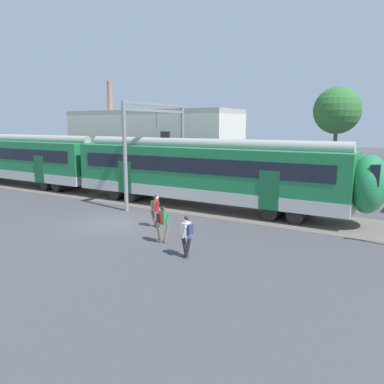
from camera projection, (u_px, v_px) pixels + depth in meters
ground_plane at (112, 224)px, 19.80m from camera, size 160.00×160.00×0.00m
track_bed at (79, 191)px, 29.32m from camera, size 80.00×4.40×0.01m
commuter_train at (101, 165)px, 27.66m from camera, size 38.05×3.07×4.73m
pedestrian_red at (156, 208)px, 18.95m from camera, size 0.71×0.50×1.67m
pedestrian_green at (163, 221)px, 16.45m from camera, size 0.60×0.61×1.67m
pedestrian_white at (187, 233)px, 14.62m from camera, size 0.63×0.57×1.67m
catenary_gantry at (157, 138)px, 24.72m from camera, size 0.24×6.64×6.53m
background_building at (152, 147)px, 33.77m from camera, size 16.08×5.00×9.20m
street_tree_right at (337, 111)px, 31.14m from camera, size 3.89×3.89×8.27m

